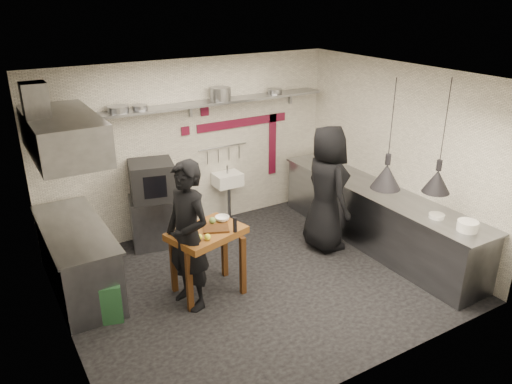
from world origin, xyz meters
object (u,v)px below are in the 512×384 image
chef_right (327,189)px  prep_table (208,262)px  green_bin (107,300)px  oven_stand (152,221)px  chef_left (188,236)px  combi_oven (152,180)px

chef_right → prep_table: bearing=103.9°
prep_table → chef_right: (2.12, 0.23, 0.51)m
prep_table → green_bin: bearing=158.5°
oven_stand → chef_left: chef_left is taller
oven_stand → chef_left: 1.88m
oven_stand → combi_oven: size_ratio=1.25×
green_bin → chef_left: 1.25m
combi_oven → chef_right: size_ratio=0.33×
prep_table → combi_oven: bearing=78.6°
combi_oven → prep_table: size_ratio=0.70×
combi_oven → green_bin: combi_oven is taller
prep_table → chef_left: (-0.31, -0.12, 0.51)m
green_bin → chef_left: bearing=-14.2°
green_bin → prep_table: 1.33m
oven_stand → combi_oven: bearing=-27.9°
combi_oven → chef_left: chef_left is taller
combi_oven → chef_left: 1.77m
chef_right → combi_oven: bearing=65.7°
chef_left → combi_oven: bearing=158.8°
combi_oven → chef_right: bearing=-18.9°
chef_left → chef_right: chef_right is taller
chef_right → green_bin: bearing=99.3°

